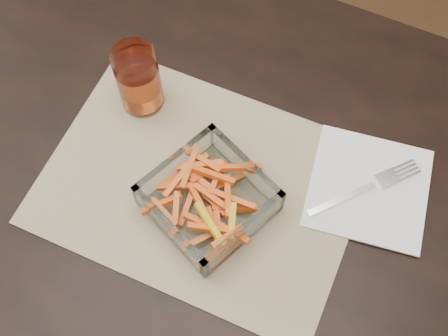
% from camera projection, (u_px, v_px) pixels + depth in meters
% --- Properties ---
extents(dining_table, '(1.60, 0.90, 0.75)m').
position_uv_depth(dining_table, '(142.00, 202.00, 0.91)').
color(dining_table, black).
rests_on(dining_table, ground).
extents(placemat, '(0.46, 0.34, 0.00)m').
position_uv_depth(placemat, '(201.00, 184.00, 0.82)').
color(placemat, tan).
rests_on(placemat, dining_table).
extents(glass_bowl, '(0.19, 0.19, 0.06)m').
position_uv_depth(glass_bowl, '(209.00, 200.00, 0.78)').
color(glass_bowl, white).
rests_on(glass_bowl, placemat).
extents(tumbler, '(0.07, 0.07, 0.12)m').
position_uv_depth(tumbler, '(139.00, 81.00, 0.83)').
color(tumbler, white).
rests_on(tumbler, placemat).
extents(napkin, '(0.19, 0.19, 0.00)m').
position_uv_depth(napkin, '(369.00, 188.00, 0.82)').
color(napkin, white).
rests_on(napkin, placemat).
extents(fork, '(0.13, 0.15, 0.00)m').
position_uv_depth(fork, '(368.00, 187.00, 0.81)').
color(fork, silver).
rests_on(fork, napkin).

